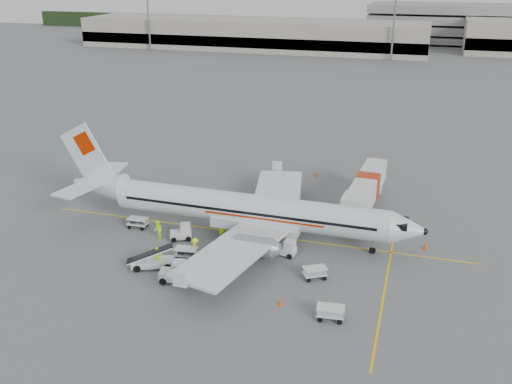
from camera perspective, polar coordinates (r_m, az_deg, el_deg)
ground at (r=57.96m, az=-0.57°, el=-4.20°), size 360.00×360.00×0.00m
stripe_lead at (r=57.96m, az=-0.57°, el=-4.19°), size 44.00×0.20×0.01m
stripe_cross at (r=48.88m, az=12.64°, el=-10.13°), size 0.20×20.00×0.01m
terminal_west at (r=189.24m, az=-0.45°, el=15.52°), size 110.00×22.00×9.00m
parking_garage at (r=210.71m, az=20.01°, el=15.60°), size 62.00×24.00×14.00m
treeline at (r=226.34m, az=13.22°, el=15.63°), size 300.00×3.00×6.00m
mast_west at (r=188.80m, az=-10.74°, el=17.13°), size 3.20×1.20×22.00m
mast_center at (r=168.64m, az=13.66°, el=16.38°), size 3.20×1.20×22.00m
aircraft at (r=55.47m, az=-0.77°, el=0.25°), size 36.95×29.19×10.06m
jet_bridge at (r=63.52m, az=11.02°, el=-0.12°), size 4.07×16.32×4.24m
belt_loader at (r=52.07m, az=-10.34°, el=-6.10°), size 5.34×3.63×2.71m
tug_fore at (r=53.64m, az=2.90°, el=-5.55°), size 2.17×1.41×1.58m
tug_mid at (r=49.83m, az=-8.22°, el=-7.87°), size 2.65×1.84×1.87m
tug_aft at (r=56.99m, az=-7.53°, el=-3.97°), size 2.41×1.96×1.62m
cart_loaded_a at (r=60.26m, az=-11.74°, el=-3.05°), size 2.10×1.28×1.08m
cart_loaded_b at (r=53.39m, az=-7.00°, el=-6.13°), size 2.23×1.46×1.10m
cart_empty_a at (r=50.18m, az=5.91°, el=-8.06°), size 2.35×2.04×1.06m
cart_empty_b at (r=45.05m, az=7.46°, el=-11.92°), size 2.24×1.46×1.11m
cone_nose at (r=57.21m, az=16.62°, el=-5.18°), size 0.41×0.41×0.68m
cone_port at (r=73.81m, az=6.03°, el=1.80°), size 0.35×0.35×0.57m
cone_stbd at (r=46.56m, az=2.50°, el=-10.90°), size 0.35×0.35×0.57m
crew_a at (r=57.02m, az=-3.42°, el=-3.69°), size 0.75×0.78×1.80m
crew_b at (r=57.50m, az=-9.80°, el=-3.73°), size 1.09×1.15×1.87m
crew_c at (r=53.55m, az=-6.10°, el=-5.53°), size 1.02×1.36×1.87m
crew_d at (r=52.44m, az=-9.82°, el=-6.38°), size 1.16×0.66×1.86m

